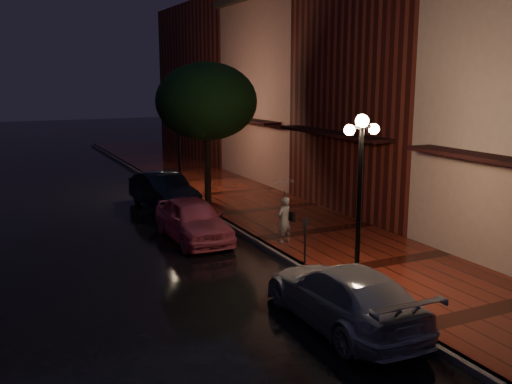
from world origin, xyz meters
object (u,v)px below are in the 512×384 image
street_tree (207,104)px  silver_car (343,295)px  pink_car (193,219)px  woman_with_umbrella (285,200)px  streetlamp_near (360,191)px  navy_car (164,191)px  parking_meter (305,236)px  streetlamp_far (179,137)px

street_tree → silver_car: bearing=-97.4°
pink_car → woman_with_umbrella: bearing=-40.9°
streetlamp_near → navy_car: size_ratio=0.97×
streetlamp_near → silver_car: (-1.35, -1.39, -1.93)m
street_tree → parking_meter: 9.41m
streetlamp_far → woman_with_umbrella: bearing=-88.5°
streetlamp_far → pink_car: streetlamp_far is taller
streetlamp_far → woman_with_umbrella: 9.81m
streetlamp_near → street_tree: street_tree is taller
pink_car → street_tree: bearing=63.4°
silver_car → street_tree: bearing=-96.7°
street_tree → woman_with_umbrella: size_ratio=2.79×
navy_car → parking_meter: (1.38, -9.11, 0.22)m
street_tree → parking_meter: size_ratio=4.42×
streetlamp_far → navy_car: (-1.58, -2.70, -1.87)m
street_tree → pink_car: 6.35m
streetlamp_near → pink_car: 6.87m
streetlamp_far → street_tree: bearing=-85.1°
streetlamp_near → parking_meter: size_ratio=3.29×
streetlamp_far → navy_car: size_ratio=0.97×
streetlamp_near → parking_meter: 2.75m
silver_car → woman_with_umbrella: woman_with_umbrella is taller
street_tree → navy_car: 3.98m
woman_with_umbrella → silver_car: bearing=56.6°
streetlamp_far → parking_meter: 11.93m
navy_car → woman_with_umbrella: (1.84, -7.05, 0.79)m
streetlamp_near → pink_car: bearing=108.4°
navy_car → silver_car: bearing=-94.5°
streetlamp_far → navy_car: 3.65m
navy_car → silver_car: 12.69m
street_tree → pink_car: (-2.35, -4.73, -3.54)m
streetlamp_far → silver_car: 15.57m
street_tree → woman_with_umbrella: 7.27m
silver_car → woman_with_umbrella: 5.92m
streetlamp_near → pink_car: (-2.09, 6.26, -1.89)m
pink_car → parking_meter: 4.49m
pink_car → parking_meter: (1.89, -4.07, 0.24)m
pink_car → navy_car: bearing=84.1°
pink_car → parking_meter: size_ratio=3.17×
streetlamp_far → woman_with_umbrella: streetlamp_far is taller
streetlamp_far → street_tree: street_tree is taller
silver_car → streetlamp_near: bearing=-133.5°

